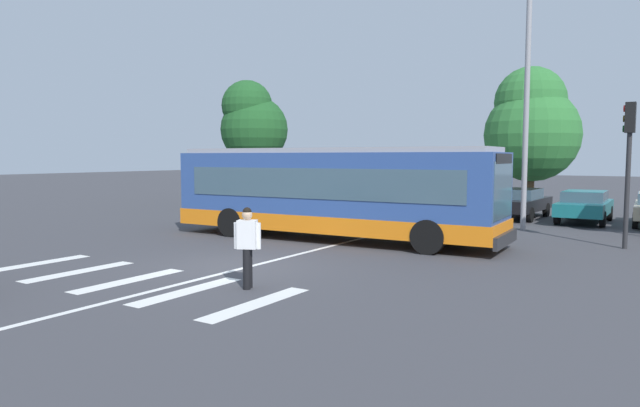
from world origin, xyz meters
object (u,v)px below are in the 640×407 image
parked_car_red (364,195)px  pedestrian_crossing_street (247,243)px  parked_car_silver (407,197)px  parked_car_black (519,201)px  background_tree_right (532,125)px  parked_car_teal (585,205)px  traffic_light_far_corner (629,150)px  city_transit_bus (332,192)px  background_tree_left (252,123)px  parked_car_white (458,199)px  twin_arm_street_lamp (528,68)px

parked_car_red → pedestrian_crossing_street: bearing=-69.2°
parked_car_red → parked_car_silver: 2.48m
parked_car_black → background_tree_right: size_ratio=0.62×
parked_car_black → parked_car_teal: 2.74m
traffic_light_far_corner → parked_car_teal: bearing=106.9°
city_transit_bus → background_tree_left: 15.46m
city_transit_bus → parked_car_teal: (6.38, 9.91, -0.82)m
pedestrian_crossing_street → parked_car_teal: size_ratio=0.38×
background_tree_left → parked_car_white: bearing=0.6°
parked_car_teal → twin_arm_street_lamp: twin_arm_street_lamp is taller
parked_car_silver → background_tree_left: background_tree_left is taller
parked_car_silver → twin_arm_street_lamp: twin_arm_street_lamp is taller
city_transit_bus → parked_car_white: (0.90, 9.92, -0.82)m
background_tree_left → parked_car_silver: bearing=2.2°
traffic_light_far_corner → background_tree_left: 21.10m
parked_car_white → background_tree_left: background_tree_left is taller
twin_arm_street_lamp → background_tree_left: 16.77m
background_tree_right → parked_car_white: bearing=-114.8°
traffic_light_far_corner → parked_car_black: bearing=124.3°
parked_car_red → background_tree_left: (-7.22, -0.42, 3.98)m
parked_car_silver → traffic_light_far_corner: size_ratio=1.03×
background_tree_left → parked_car_black: bearing=1.4°
parked_car_teal → city_transit_bus: bearing=-122.8°
parked_car_white → twin_arm_street_lamp: 7.61m
parked_car_silver → background_tree_right: bearing=42.5°
parked_car_black → parked_car_teal: size_ratio=1.01×
parked_car_red → background_tree_left: bearing=-176.6°
parked_car_red → background_tree_right: bearing=31.0°
parked_car_red → twin_arm_street_lamp: size_ratio=0.46×
parked_car_red → parked_car_black: same height
background_tree_left → background_tree_right: size_ratio=0.97×
parked_car_black → background_tree_left: size_ratio=0.63×
parked_car_teal → background_tree_left: bearing=-179.7°
parked_car_teal → parked_car_white: bearing=179.8°
parked_car_teal → twin_arm_street_lamp: bearing=-112.8°
parked_car_silver → background_tree_right: 7.61m
city_transit_bus → pedestrian_crossing_street: city_transit_bus is taller
traffic_light_far_corner → background_tree_left: size_ratio=0.61×
parked_car_white → twin_arm_street_lamp: (3.87, -3.83, 5.31)m
parked_car_white → parked_car_teal: 5.48m
parked_car_silver → background_tree_right: size_ratio=0.61×
parked_car_silver → parked_car_black: bearing=0.0°
city_transit_bus → parked_car_silver: city_transit_bus is taller
parked_car_silver → traffic_light_far_corner: 12.61m
parked_car_red → background_tree_right: (7.40, 4.45, 3.64)m
parked_car_teal → traffic_light_far_corner: 7.37m
parked_car_white → twin_arm_street_lamp: size_ratio=0.46×
parked_car_black → twin_arm_street_lamp: size_ratio=0.46×
city_transit_bus → background_tree_left: bearing=139.6°
pedestrian_crossing_street → background_tree_right: background_tree_right is taller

